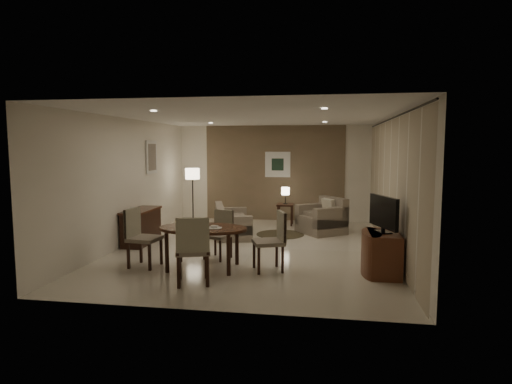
% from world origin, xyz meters
% --- Properties ---
extents(room_shell, '(5.50, 7.00, 2.70)m').
position_xyz_m(room_shell, '(0.00, 0.40, 1.35)').
color(room_shell, beige).
rests_on(room_shell, ground).
extents(taupe_accent, '(3.96, 0.03, 2.70)m').
position_xyz_m(taupe_accent, '(0.00, 3.48, 1.35)').
color(taupe_accent, brown).
rests_on(taupe_accent, wall_back).
extents(curtain_wall, '(0.08, 6.70, 2.58)m').
position_xyz_m(curtain_wall, '(2.68, 0.00, 1.32)').
color(curtain_wall, '#BAAD91').
rests_on(curtain_wall, wall_right).
extents(curtain_rod, '(0.03, 6.80, 0.03)m').
position_xyz_m(curtain_rod, '(2.68, 0.00, 2.64)').
color(curtain_rod, black).
rests_on(curtain_rod, wall_right).
extents(art_back_frame, '(0.72, 0.03, 0.72)m').
position_xyz_m(art_back_frame, '(0.10, 3.46, 1.60)').
color(art_back_frame, silver).
rests_on(art_back_frame, wall_back).
extents(art_back_canvas, '(0.34, 0.01, 0.34)m').
position_xyz_m(art_back_canvas, '(0.10, 3.44, 1.60)').
color(art_back_canvas, '#1A3021').
rests_on(art_back_canvas, wall_back).
extents(art_left_frame, '(0.03, 0.60, 0.80)m').
position_xyz_m(art_left_frame, '(-2.72, 1.20, 1.85)').
color(art_left_frame, silver).
rests_on(art_left_frame, wall_left).
extents(art_left_canvas, '(0.01, 0.46, 0.64)m').
position_xyz_m(art_left_canvas, '(-2.71, 1.20, 1.85)').
color(art_left_canvas, gray).
rests_on(art_left_canvas, wall_left).
extents(downlight_nl, '(0.10, 0.10, 0.01)m').
position_xyz_m(downlight_nl, '(-1.40, -1.80, 2.69)').
color(downlight_nl, white).
rests_on(downlight_nl, ceiling).
extents(downlight_nr, '(0.10, 0.10, 0.01)m').
position_xyz_m(downlight_nr, '(1.40, -1.80, 2.69)').
color(downlight_nr, white).
rests_on(downlight_nr, ceiling).
extents(downlight_fl, '(0.10, 0.10, 0.01)m').
position_xyz_m(downlight_fl, '(-1.40, 1.80, 2.69)').
color(downlight_fl, white).
rests_on(downlight_fl, ceiling).
extents(downlight_fr, '(0.10, 0.10, 0.01)m').
position_xyz_m(downlight_fr, '(1.40, 1.80, 2.69)').
color(downlight_fr, white).
rests_on(downlight_fr, ceiling).
extents(console_desk, '(0.48, 1.20, 0.75)m').
position_xyz_m(console_desk, '(-2.49, 0.00, 0.38)').
color(console_desk, '#4E2C19').
rests_on(console_desk, floor).
extents(telephone, '(0.20, 0.14, 0.09)m').
position_xyz_m(telephone, '(-2.49, -0.30, 0.80)').
color(telephone, white).
rests_on(telephone, console_desk).
extents(tv_cabinet, '(0.48, 0.90, 0.70)m').
position_xyz_m(tv_cabinet, '(2.40, -1.50, 0.35)').
color(tv_cabinet, '#5A291B').
rests_on(tv_cabinet, floor).
extents(flat_tv, '(0.36, 0.85, 0.60)m').
position_xyz_m(flat_tv, '(2.38, -1.50, 1.02)').
color(flat_tv, black).
rests_on(flat_tv, tv_cabinet).
extents(dining_table, '(1.53, 0.96, 0.72)m').
position_xyz_m(dining_table, '(-0.63, -1.64, 0.36)').
color(dining_table, '#4E2C19').
rests_on(dining_table, floor).
extents(chair_near, '(0.64, 0.64, 1.06)m').
position_xyz_m(chair_near, '(-0.55, -2.45, 0.53)').
color(chair_near, '#796C5D').
rests_on(chair_near, floor).
extents(chair_far, '(0.56, 0.56, 0.90)m').
position_xyz_m(chair_far, '(-0.54, -0.97, 0.45)').
color(chair_far, '#796C5D').
rests_on(chair_far, floor).
extents(chair_left, '(0.55, 0.55, 1.02)m').
position_xyz_m(chair_left, '(-1.67, -1.69, 0.51)').
color(chair_left, '#796C5D').
rests_on(chair_left, floor).
extents(chair_right, '(0.63, 0.63, 1.01)m').
position_xyz_m(chair_right, '(0.50, -1.59, 0.50)').
color(chair_right, '#796C5D').
rests_on(chair_right, floor).
extents(plate_a, '(0.26, 0.26, 0.02)m').
position_xyz_m(plate_a, '(-0.81, -1.59, 0.73)').
color(plate_a, white).
rests_on(plate_a, dining_table).
extents(plate_b, '(0.26, 0.26, 0.02)m').
position_xyz_m(plate_b, '(-0.41, -1.69, 0.73)').
color(plate_b, white).
rests_on(plate_b, dining_table).
extents(fruit_apple, '(0.09, 0.09, 0.09)m').
position_xyz_m(fruit_apple, '(-0.81, -1.59, 0.78)').
color(fruit_apple, '#A81336').
rests_on(fruit_apple, plate_a).
extents(napkin, '(0.12, 0.08, 0.03)m').
position_xyz_m(napkin, '(-0.41, -1.69, 0.75)').
color(napkin, white).
rests_on(napkin, plate_b).
extents(round_rug, '(1.14, 1.14, 0.01)m').
position_xyz_m(round_rug, '(0.39, 1.44, 0.01)').
color(round_rug, '#423825').
rests_on(round_rug, floor).
extents(sofa, '(1.72, 1.18, 0.74)m').
position_xyz_m(sofa, '(-0.71, 1.14, 0.37)').
color(sofa, '#796C5D').
rests_on(sofa, floor).
extents(armchair, '(1.31, 1.32, 0.86)m').
position_xyz_m(armchair, '(1.36, 1.78, 0.43)').
color(armchair, '#796C5D').
rests_on(armchair, floor).
extents(side_table, '(0.45, 0.45, 0.57)m').
position_xyz_m(side_table, '(0.39, 2.74, 0.28)').
color(side_table, black).
rests_on(side_table, floor).
extents(table_lamp, '(0.22, 0.22, 0.50)m').
position_xyz_m(table_lamp, '(0.39, 2.74, 0.82)').
color(table_lamp, '#FFEAC1').
rests_on(table_lamp, side_table).
extents(floor_lamp, '(0.39, 0.39, 1.52)m').
position_xyz_m(floor_lamp, '(-2.11, 2.48, 0.76)').
color(floor_lamp, '#FFE5B7').
rests_on(floor_lamp, floor).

